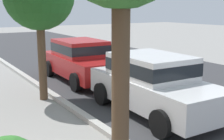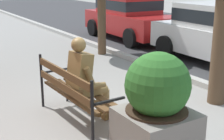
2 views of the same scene
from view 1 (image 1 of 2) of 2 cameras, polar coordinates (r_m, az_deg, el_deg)
name	(u,v)px [view 1 (image 1 of 2)]	position (r m, az deg, el deg)	size (l,w,h in m)	color
parked_car_red	(81,59)	(11.57, -5.95, 2.15)	(4.14, 1.99, 1.56)	#B21E1E
parked_car_white	(153,82)	(8.00, 7.84, -2.28)	(4.14, 1.99, 1.56)	silver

